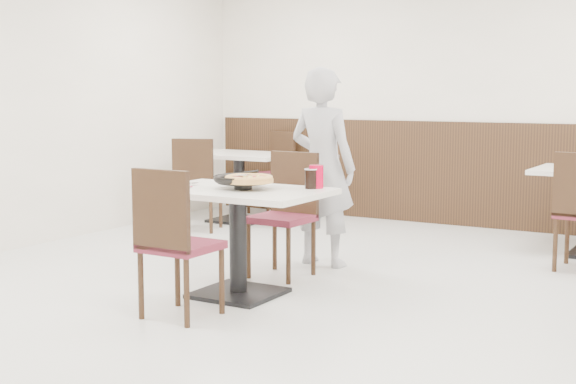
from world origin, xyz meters
The scene contains 19 objects.
floor centered at (0.00, 0.00, 0.00)m, with size 7.00×7.00×0.00m, color beige.
wall_back centered at (0.00, 3.50, 1.40)m, with size 6.00×0.04×2.80m, color beige.
wainscot_back centered at (0.00, 3.48, 0.55)m, with size 5.90×0.03×1.10m, color black.
main_table centered at (-0.32, -0.15, 0.38)m, with size 1.20×0.80×0.75m, color white, non-canonical shape.
chair_near centered at (-0.34, -0.77, 0.47)m, with size 0.42×0.42×0.95m, color black, non-canonical shape.
chair_far centered at (-0.36, 0.49, 0.47)m, with size 0.42×0.42×0.95m, color black, non-canonical shape.
trivet centered at (-0.28, -0.15, 0.77)m, with size 0.13×0.13×0.04m, color black.
pizza_pan centered at (-0.30, -0.11, 0.79)m, with size 0.36×0.36×0.01m, color black.
pizza centered at (-0.24, -0.14, 0.81)m, with size 0.34×0.34×0.02m, color #DAA154.
pizza_server centered at (-0.31, -0.11, 0.84)m, with size 0.08×0.10×0.00m, color white.
napkin centered at (-0.74, -0.29, 0.75)m, with size 0.15×0.15×0.00m, color white.
side_plate centered at (-0.72, -0.29, 0.76)m, with size 0.16×0.16×0.01m, color silver.
fork centered at (-0.70, -0.21, 0.77)m, with size 0.02×0.17×0.00m, color white.
cola_glass centered at (0.11, 0.11, 0.81)m, with size 0.08×0.08×0.13m, color black.
red_cup centered at (0.12, 0.15, 0.83)m, with size 0.10×0.10×0.16m, color #C10027.
diner_person centered at (-0.29, 1.03, 0.80)m, with size 0.59×0.39×1.61m, color #BCBBC0.
bg_table_left centered at (-2.12, 2.54, 0.38)m, with size 1.20×0.80×0.75m, color white, non-canonical shape.
bg_chair_left_near centered at (-2.17, 1.86, 0.47)m, with size 0.42×0.42×0.95m, color black, non-canonical shape.
bg_chair_left_far centered at (-2.12, 3.19, 0.47)m, with size 0.42×0.42×0.95m, color black, non-canonical shape.
Camera 1 is at (2.75, -4.69, 1.41)m, focal length 50.00 mm.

